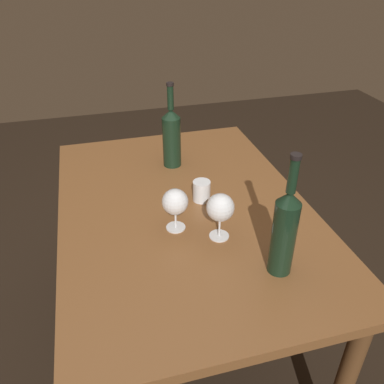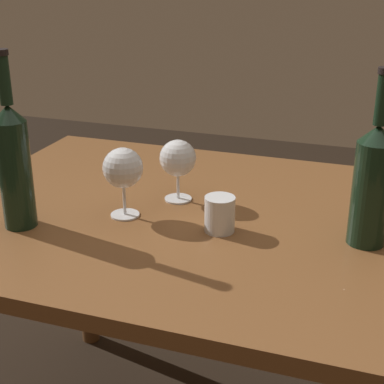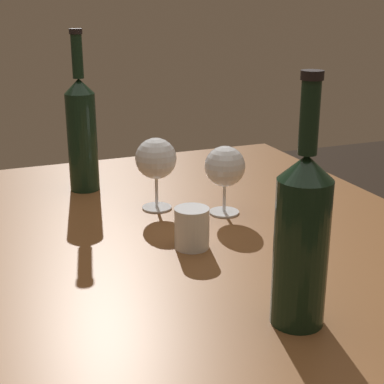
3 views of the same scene
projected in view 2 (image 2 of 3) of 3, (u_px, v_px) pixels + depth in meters
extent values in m
cube|color=brown|center=(218.00, 223.00, 1.35)|extent=(1.30, 0.90, 0.04)
cylinder|color=brown|center=(85.00, 253.00, 1.99)|extent=(0.06, 0.06, 0.70)
cylinder|color=white|center=(125.00, 215.00, 1.34)|extent=(0.07, 0.07, 0.00)
cylinder|color=white|center=(124.00, 199.00, 1.33)|extent=(0.01, 0.01, 0.07)
sphere|color=white|center=(123.00, 168.00, 1.30)|extent=(0.09, 0.09, 0.09)
cylinder|color=beige|center=(123.00, 171.00, 1.30)|extent=(0.07, 0.07, 0.02)
cylinder|color=white|center=(178.00, 199.00, 1.43)|extent=(0.07, 0.07, 0.00)
cylinder|color=white|center=(178.00, 185.00, 1.42)|extent=(0.01, 0.01, 0.07)
sphere|color=white|center=(178.00, 158.00, 1.39)|extent=(0.09, 0.09, 0.09)
cylinder|color=beige|center=(178.00, 160.00, 1.39)|extent=(0.07, 0.07, 0.02)
cylinder|color=black|center=(16.00, 175.00, 1.25)|extent=(0.07, 0.07, 0.24)
cone|color=black|center=(8.00, 113.00, 1.20)|extent=(0.07, 0.07, 0.04)
cylinder|color=black|center=(4.00, 80.00, 1.17)|extent=(0.03, 0.03, 0.10)
cylinder|color=black|center=(1.00, 52.00, 1.15)|extent=(0.03, 0.03, 0.01)
cylinder|color=black|center=(371.00, 194.00, 1.18)|extent=(0.08, 0.08, 0.22)
cone|color=black|center=(378.00, 134.00, 1.13)|extent=(0.08, 0.08, 0.03)
cylinder|color=black|center=(383.00, 100.00, 1.10)|extent=(0.03, 0.03, 0.10)
cylinder|color=white|center=(220.00, 214.00, 1.25)|extent=(0.07, 0.07, 0.08)
cylinder|color=silver|center=(220.00, 222.00, 1.26)|extent=(0.06, 0.06, 0.03)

